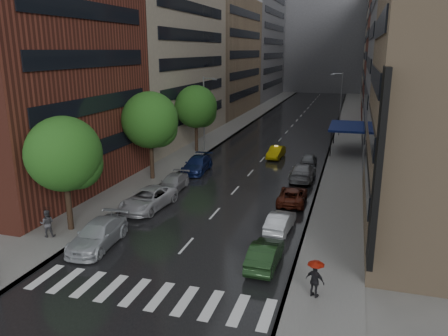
{
  "coord_description": "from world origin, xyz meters",
  "views": [
    {
      "loc": [
        9.78,
        -20.09,
        12.25
      ],
      "look_at": [
        0.0,
        12.51,
        3.0
      ],
      "focal_mm": 35.0,
      "sensor_mm": 36.0,
      "label": 1
    }
  ],
  "objects": [
    {
      "name": "ground",
      "position": [
        0.0,
        0.0,
        0.0
      ],
      "size": [
        220.0,
        220.0,
        0.0
      ],
      "primitive_type": "plane",
      "color": "gray",
      "rests_on": "ground"
    },
    {
      "name": "ped_red_umbrella",
      "position": [
        8.52,
        0.03,
        1.32
      ],
      "size": [
        1.11,
        0.82,
        2.01
      ],
      "color": "black",
      "rests_on": "sidewalk_right"
    },
    {
      "name": "tree_mid",
      "position": [
        -8.6,
        16.94,
        5.84
      ],
      "size": [
        5.36,
        5.36,
        8.54
      ],
      "color": "#382619",
      "rests_on": "ground"
    },
    {
      "name": "crosswalk",
      "position": [
        0.2,
        -2.0,
        0.01
      ],
      "size": [
        13.15,
        2.8,
        0.01
      ],
      "color": "silver",
      "rests_on": "ground"
    },
    {
      "name": "building_far",
      "position": [
        0.0,
        118.0,
        16.0
      ],
      "size": [
        40.0,
        14.0,
        32.0
      ],
      "primitive_type": "cube",
      "color": "slate",
      "rests_on": "ground"
    },
    {
      "name": "tree_near",
      "position": [
        -8.6,
        3.95,
        5.52
      ],
      "size": [
        5.06,
        5.06,
        8.07
      ],
      "color": "#382619",
      "rests_on": "ground"
    },
    {
      "name": "tree_far",
      "position": [
        -8.6,
        29.38,
        5.59
      ],
      "size": [
        5.13,
        5.13,
        8.17
      ],
      "color": "#382619",
      "rests_on": "ground"
    },
    {
      "name": "buildings_left",
      "position": [
        -15.0,
        58.79,
        15.99
      ],
      "size": [
        8.0,
        108.0,
        38.0
      ],
      "color": "maroon",
      "rests_on": "ground"
    },
    {
      "name": "buildings_right",
      "position": [
        15.0,
        56.7,
        15.03
      ],
      "size": [
        8.05,
        109.1,
        36.0
      ],
      "color": "#937A5B",
      "rests_on": "ground"
    },
    {
      "name": "awning",
      "position": [
        8.98,
        35.0,
        3.13
      ],
      "size": [
        4.0,
        8.0,
        3.12
      ],
      "color": "navy",
      "rests_on": "sidewalk_right"
    },
    {
      "name": "street_lamp_right",
      "position": [
        7.72,
        45.0,
        4.89
      ],
      "size": [
        1.74,
        0.22,
        9.0
      ],
      "color": "gray",
      "rests_on": "sidewalk_right"
    },
    {
      "name": "parked_cars_left",
      "position": [
        -5.4,
        11.33,
        0.78
      ],
      "size": [
        3.21,
        24.12,
        1.6
      ],
      "color": "#9EA2A7",
      "rests_on": "ground"
    },
    {
      "name": "ped_black_umbrella",
      "position": [
        -9.26,
        2.4,
        1.38
      ],
      "size": [
        1.14,
        1.05,
        2.09
      ],
      "color": "#424145",
      "rests_on": "sidewalk_left"
    },
    {
      "name": "road",
      "position": [
        0.0,
        50.0,
        0.01
      ],
      "size": [
        14.0,
        140.0,
        0.01
      ],
      "primitive_type": "cube",
      "color": "black",
      "rests_on": "ground"
    },
    {
      "name": "taxi",
      "position": [
        1.35,
        29.19,
        0.68
      ],
      "size": [
        1.7,
        4.19,
        1.35
      ],
      "primitive_type": "imported",
      "rotation": [
        0.0,
        0.0,
        -0.07
      ],
      "color": "yellow",
      "rests_on": "ground"
    },
    {
      "name": "parked_cars_right",
      "position": [
        5.4,
        15.7,
        0.73
      ],
      "size": [
        2.34,
        28.06,
        1.61
      ],
      "color": "black",
      "rests_on": "ground"
    },
    {
      "name": "sidewalk_right",
      "position": [
        9.0,
        50.0,
        0.07
      ],
      "size": [
        4.0,
        140.0,
        0.15
      ],
      "primitive_type": "cube",
      "color": "gray",
      "rests_on": "ground"
    },
    {
      "name": "sidewalk_left",
      "position": [
        -9.0,
        50.0,
        0.07
      ],
      "size": [
        4.0,
        140.0,
        0.15
      ],
      "primitive_type": "cube",
      "color": "gray",
      "rests_on": "ground"
    },
    {
      "name": "street_lamp_left",
      "position": [
        -7.72,
        30.0,
        4.89
      ],
      "size": [
        1.74,
        0.22,
        9.0
      ],
      "color": "gray",
      "rests_on": "sidewalk_left"
    }
  ]
}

